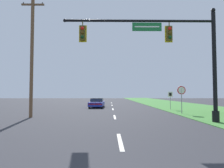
{
  "coord_description": "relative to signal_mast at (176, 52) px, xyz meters",
  "views": [
    {
      "loc": [
        -0.42,
        -1.81,
        1.85
      ],
      "look_at": [
        0.0,
        30.24,
        3.4
      ],
      "focal_mm": 32.0,
      "sensor_mm": 36.0,
      "label": 1
    }
  ],
  "objects": [
    {
      "name": "grass_verge_right",
      "position": [
        6.6,
        19.06,
        -4.52
      ],
      "size": [
        10.0,
        110.0,
        0.04
      ],
      "color": "#428438",
      "rests_on": "ground"
    },
    {
      "name": "road_center_line",
      "position": [
        -3.9,
        11.06,
        -4.54
      ],
      "size": [
        0.16,
        34.8,
        0.01
      ],
      "color": "silver",
      "rests_on": "ground"
    },
    {
      "name": "signal_mast",
      "position": [
        0.0,
        0.0,
        0.0
      ],
      "size": [
        10.05,
        0.47,
        7.43
      ],
      "color": "black",
      "rests_on": "grass_verge_right"
    },
    {
      "name": "car_ahead",
      "position": [
        -6.0,
        14.11,
        -3.94
      ],
      "size": [
        1.98,
        4.55,
        1.19
      ],
      "color": "black",
      "rests_on": "ground"
    },
    {
      "name": "stop_sign",
      "position": [
        2.3,
        5.49,
        -2.68
      ],
      "size": [
        0.76,
        0.07,
        2.5
      ],
      "color": "gray",
      "rests_on": "grass_verge_right"
    },
    {
      "name": "route_sign_post",
      "position": [
        2.69,
        10.14,
        -3.02
      ],
      "size": [
        0.55,
        0.06,
        2.03
      ],
      "color": "gray",
      "rests_on": "grass_verge_right"
    },
    {
      "name": "utility_pole_near",
      "position": [
        -10.44,
        2.9,
        0.55
      ],
      "size": [
        1.8,
        0.26,
        9.86
      ],
      "color": "brown",
      "rests_on": "ground"
    }
  ]
}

